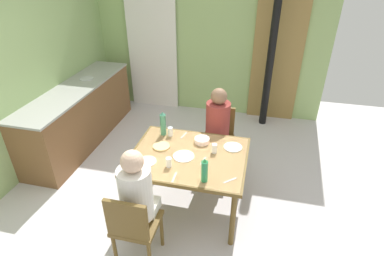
{
  "coord_description": "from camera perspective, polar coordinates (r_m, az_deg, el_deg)",
  "views": [
    {
      "loc": [
        1.02,
        -2.54,
        2.65
      ],
      "look_at": [
        0.36,
        0.23,
        0.98
      ],
      "focal_mm": 28.8,
      "sensor_mm": 36.0,
      "label": 1
    }
  ],
  "objects": [
    {
      "name": "ground_plane",
      "position": [
        3.81,
        -6.25,
        -13.97
      ],
      "size": [
        6.99,
        6.99,
        0.0
      ],
      "primitive_type": "plane",
      "color": "silver"
    },
    {
      "name": "wall_back",
      "position": [
        5.47,
        2.47,
        17.03
      ],
      "size": [
        4.11,
        0.1,
        2.79
      ],
      "primitive_type": "cube",
      "color": "#9BBB71",
      "rests_on": "ground_plane"
    },
    {
      "name": "wall_left",
      "position": [
        4.56,
        -28.64,
        10.67
      ],
      "size": [
        0.1,
        4.03,
        2.79
      ],
      "primitive_type": "cube",
      "color": "#97B873",
      "rests_on": "ground_plane"
    },
    {
      "name": "door_wooden",
      "position": [
        5.41,
        15.33,
        11.51
      ],
      "size": [
        0.8,
        0.05,
        2.0
      ],
      "primitive_type": "cube",
      "color": "olive",
      "rests_on": "ground_plane"
    },
    {
      "name": "stove_pipe_column",
      "position": [
        5.04,
        14.7,
        14.94
      ],
      "size": [
        0.12,
        0.12,
        2.79
      ],
      "primitive_type": "cylinder",
      "color": "black",
      "rests_on": "ground_plane"
    },
    {
      "name": "curtain_panel",
      "position": [
        5.69,
        -7.42,
        15.0
      ],
      "size": [
        0.9,
        0.03,
        2.34
      ],
      "primitive_type": "cube",
      "color": "white",
      "rests_on": "ground_plane"
    },
    {
      "name": "kitchen_counter",
      "position": [
        5.02,
        -20.08,
        2.37
      ],
      "size": [
        0.61,
        2.36,
        0.91
      ],
      "color": "brown",
      "rests_on": "ground_plane"
    },
    {
      "name": "dining_table",
      "position": [
        3.35,
        -0.6,
        -6.02
      ],
      "size": [
        1.24,
        1.0,
        0.73
      ],
      "color": "brown",
      "rests_on": "ground_plane"
    },
    {
      "name": "chair_near_diner",
      "position": [
        2.94,
        -10.78,
        -17.29
      ],
      "size": [
        0.4,
        0.4,
        0.87
      ],
      "color": "brown",
      "rests_on": "ground_plane"
    },
    {
      "name": "chair_far_diner",
      "position": [
        4.11,
        4.91,
        -1.37
      ],
      "size": [
        0.4,
        0.4,
        0.87
      ],
      "rotation": [
        0.0,
        0.0,
        3.14
      ],
      "color": "brown",
      "rests_on": "ground_plane"
    },
    {
      "name": "person_near_diner",
      "position": [
        2.83,
        -10.25,
        -11.46
      ],
      "size": [
        0.3,
        0.37,
        0.77
      ],
      "color": "silver",
      "rests_on": "ground_plane"
    },
    {
      "name": "person_far_diner",
      "position": [
        3.85,
        4.76,
        1.19
      ],
      "size": [
        0.3,
        0.37,
        0.77
      ],
      "rotation": [
        0.0,
        0.0,
        3.14
      ],
      "color": "maroon",
      "rests_on": "ground_plane"
    },
    {
      "name": "water_bottle_green_near",
      "position": [
        3.61,
        -5.38,
        0.76
      ],
      "size": [
        0.07,
        0.07,
        0.3
      ],
      "color": "#3F8665",
      "rests_on": "dining_table"
    },
    {
      "name": "water_bottle_green_far",
      "position": [
        2.9,
        2.33,
        -7.89
      ],
      "size": [
        0.06,
        0.06,
        0.26
      ],
      "color": "#288753",
      "rests_on": "dining_table"
    },
    {
      "name": "serving_bowl_center",
      "position": [
        3.5,
        1.86,
        -2.3
      ],
      "size": [
        0.17,
        0.17,
        0.05
      ],
      "primitive_type": "cylinder",
      "color": "silver",
      "rests_on": "dining_table"
    },
    {
      "name": "dinner_plate_near_left",
      "position": [
        3.45,
        7.58,
        -3.53
      ],
      "size": [
        0.2,
        0.2,
        0.01
      ],
      "primitive_type": "cylinder",
      "color": "white",
      "rests_on": "dining_table"
    },
    {
      "name": "dinner_plate_near_right",
      "position": [
        3.28,
        -1.56,
        -5.25
      ],
      "size": [
        0.23,
        0.23,
        0.01
      ],
      "primitive_type": "cylinder",
      "color": "white",
      "rests_on": "dining_table"
    },
    {
      "name": "dinner_plate_far_center",
      "position": [
        3.24,
        -8.32,
        -6.14
      ],
      "size": [
        0.19,
        0.19,
        0.01
      ],
      "primitive_type": "cylinder",
      "color": "white",
      "rests_on": "dining_table"
    },
    {
      "name": "drinking_glass_by_near_diner",
      "position": [
        3.62,
        -4.03,
        -0.66
      ],
      "size": [
        0.06,
        0.06,
        0.11
      ],
      "primitive_type": "cylinder",
      "color": "silver",
      "rests_on": "dining_table"
    },
    {
      "name": "drinking_glass_by_far_diner",
      "position": [
        3.13,
        -4.33,
        -6.34
      ],
      "size": [
        0.06,
        0.06,
        0.1
      ],
      "primitive_type": "cylinder",
      "color": "silver",
      "rests_on": "dining_table"
    },
    {
      "name": "drinking_glass_spare_center",
      "position": [
        3.33,
        4.16,
        -3.78
      ],
      "size": [
        0.06,
        0.06,
        0.1
      ],
      "primitive_type": "cylinder",
      "color": "silver",
      "rests_on": "dining_table"
    },
    {
      "name": "bread_plate_sliced",
      "position": [
        3.45,
        -5.7,
        -3.4
      ],
      "size": [
        0.19,
        0.19,
        0.02
      ],
      "primitive_type": "cylinder",
      "color": "#DBB77A",
      "rests_on": "dining_table"
    },
    {
      "name": "cutlery_knife_near",
      "position": [
        3.02,
        -3.31,
        -9.09
      ],
      "size": [
        0.02,
        0.15,
        0.0
      ],
      "primitive_type": "cube",
      "rotation": [
        0.0,
        0.0,
        4.72
      ],
      "color": "silver",
      "rests_on": "dining_table"
    },
    {
      "name": "cutlery_fork_near",
      "position": [
        3.64,
        -1.53,
        -1.36
      ],
      "size": [
        0.05,
        0.15,
        0.0
      ],
      "primitive_type": "cube",
      "rotation": [
        0.0,
        0.0,
        1.35
      ],
      "color": "silver",
      "rests_on": "dining_table"
    },
    {
      "name": "cutlery_knife_far",
      "position": [
        3.22,
        2.1,
        -6.1
      ],
      "size": [
        0.04,
        0.15,
        0.0
      ],
      "primitive_type": "cube",
      "rotation": [
        0.0,
        0.0,
        4.55
      ],
      "color": "silver",
      "rests_on": "dining_table"
    },
    {
      "name": "cutlery_fork_far",
      "position": [
        3.0,
        7.06,
        -9.6
      ],
      "size": [
        0.12,
        0.11,
        0.0
      ],
      "primitive_type": "cube",
      "rotation": [
        0.0,
        0.0,
        3.9
      ],
      "color": "silver",
      "rests_on": "dining_table"
    }
  ]
}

